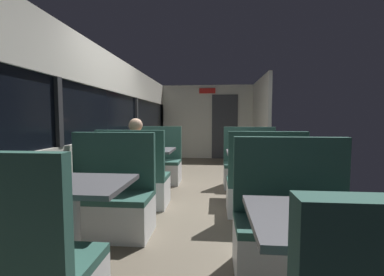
% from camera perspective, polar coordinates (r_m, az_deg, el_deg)
% --- Properties ---
extents(ground_plane, '(3.30, 9.20, 0.02)m').
position_cam_1_polar(ground_plane, '(4.29, 1.45, -12.90)').
color(ground_plane, '#665B4C').
extents(carriage_window_panel_left, '(0.09, 8.48, 2.30)m').
position_cam_1_polar(carriage_window_panel_left, '(4.44, -17.58, 2.15)').
color(carriage_window_panel_left, beige).
rests_on(carriage_window_panel_left, ground_plane).
extents(carriage_end_bulkhead, '(2.90, 0.11, 2.30)m').
position_cam_1_polar(carriage_end_bulkhead, '(8.29, 3.73, 3.43)').
color(carriage_end_bulkhead, beige).
rests_on(carriage_end_bulkhead, ground_plane).
extents(carriage_aisle_panel_right, '(0.08, 2.40, 2.30)m').
position_cam_1_polar(carriage_aisle_panel_right, '(7.19, 14.67, 3.27)').
color(carriage_aisle_panel_right, beige).
rests_on(carriage_aisle_panel_right, ground_plane).
extents(dining_table_near_window, '(0.90, 0.70, 0.74)m').
position_cam_1_polar(dining_table_near_window, '(2.39, -24.46, -11.05)').
color(dining_table_near_window, '#9E9EA3').
rests_on(dining_table_near_window, ground_plane).
extents(bench_near_window_facing_entry, '(0.95, 0.50, 1.10)m').
position_cam_1_polar(bench_near_window_facing_entry, '(3.08, -17.67, -13.46)').
color(bench_near_window_facing_entry, silver).
rests_on(bench_near_window_facing_entry, ground_plane).
extents(dining_table_mid_window, '(0.90, 0.70, 0.74)m').
position_cam_1_polar(dining_table_mid_window, '(4.50, -9.83, -3.68)').
color(dining_table_mid_window, '#9E9EA3').
rests_on(dining_table_mid_window, ground_plane).
extents(bench_mid_window_facing_end, '(0.95, 0.50, 1.10)m').
position_cam_1_polar(bench_mid_window_facing_end, '(3.90, -12.46, -9.61)').
color(bench_mid_window_facing_end, silver).
rests_on(bench_mid_window_facing_end, ground_plane).
extents(bench_mid_window_facing_entry, '(0.95, 0.50, 1.10)m').
position_cam_1_polar(bench_mid_window_facing_entry, '(5.22, -7.80, -6.03)').
color(bench_mid_window_facing_entry, silver).
rests_on(bench_mid_window_facing_entry, ground_plane).
extents(dining_table_front_aisle, '(0.90, 0.70, 0.74)m').
position_cam_1_polar(dining_table_front_aisle, '(1.66, 28.75, -18.08)').
color(dining_table_front_aisle, '#9E9EA3').
rests_on(dining_table_front_aisle, ground_plane).
extents(bench_front_aisle_facing_entry, '(0.95, 0.50, 1.10)m').
position_cam_1_polar(bench_front_aisle_facing_entry, '(2.38, 21.34, -18.94)').
color(bench_front_aisle_facing_entry, silver).
rests_on(bench_front_aisle_facing_entry, ground_plane).
extents(dining_table_rear_aisle, '(0.90, 0.70, 0.74)m').
position_cam_1_polar(dining_table_rear_aisle, '(4.20, 13.80, -4.31)').
color(dining_table_rear_aisle, '#9E9EA3').
rests_on(dining_table_rear_aisle, ground_plane).
extents(bench_rear_aisle_facing_end, '(0.95, 0.50, 1.10)m').
position_cam_1_polar(bench_rear_aisle_facing_end, '(3.58, 15.43, -10.89)').
color(bench_rear_aisle_facing_end, silver).
rests_on(bench_rear_aisle_facing_end, ground_plane).
extents(bench_rear_aisle_facing_entry, '(0.95, 0.50, 1.10)m').
position_cam_1_polar(bench_rear_aisle_facing_entry, '(4.93, 12.51, -6.69)').
color(bench_rear_aisle_facing_entry, silver).
rests_on(bench_rear_aisle_facing_entry, ground_plane).
extents(seated_passenger, '(0.47, 0.55, 1.26)m').
position_cam_1_polar(seated_passenger, '(3.92, -12.19, -6.40)').
color(seated_passenger, '#26262D').
rests_on(seated_passenger, ground_plane).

